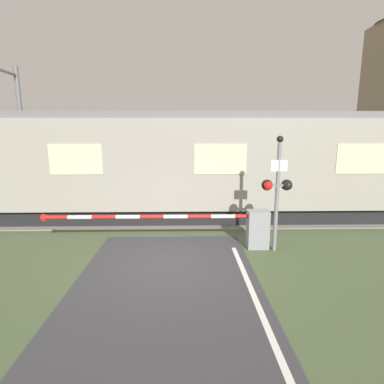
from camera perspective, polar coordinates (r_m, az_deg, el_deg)
ground_plane at (r=7.89m, az=-4.35°, el=-13.46°), size 80.00×80.00×0.00m
track_bed at (r=11.96m, az=-3.24°, el=-4.74°), size 36.00×3.20×0.13m
train at (r=11.63m, az=4.58°, el=5.00°), size 17.65×2.81×4.02m
crossing_barrier at (r=8.78m, az=8.46°, el=-6.54°), size 6.50×0.44×1.11m
signal_post at (r=8.53m, az=15.98°, el=0.90°), size 0.85×0.26×3.22m
catenary_pole at (r=15.41m, az=-29.64°, el=9.39°), size 0.20×1.90×6.13m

